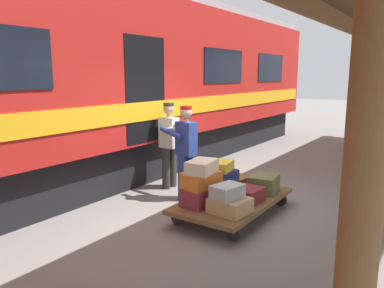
% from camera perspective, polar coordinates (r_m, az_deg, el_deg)
% --- Properties ---
extents(ground_plane, '(60.00, 60.00, 0.00)m').
position_cam_1_polar(ground_plane, '(6.46, 6.45, -9.75)').
color(ground_plane, slate).
extents(train_car, '(3.03, 16.83, 4.00)m').
position_cam_1_polar(train_car, '(8.26, -14.97, 8.99)').
color(train_car, '#B21E19').
rests_on(train_car, ground_plane).
extents(luggage_cart, '(1.18, 2.15, 0.28)m').
position_cam_1_polar(luggage_cart, '(6.10, 6.32, -8.61)').
color(luggage_cart, brown).
rests_on(luggage_cart, ground_plane).
extents(suitcase_teal_softside, '(0.55, 0.51, 0.28)m').
position_cam_1_polar(suitcase_teal_softside, '(6.17, 4.16, -6.58)').
color(suitcase_teal_softside, '#1E666B').
rests_on(suitcase_teal_softside, luggage_cart).
extents(suitcase_maroon_trunk, '(0.42, 0.49, 0.22)m').
position_cam_1_polar(suitcase_maroon_trunk, '(5.94, 8.63, -7.68)').
color(suitcase_maroon_trunk, maroon).
rests_on(suitcase_maroon_trunk, luggage_cart).
extents(suitcase_burgundy_valise, '(0.41, 0.53, 0.27)m').
position_cam_1_polar(suitcase_burgundy_valise, '(5.69, 1.10, -8.06)').
color(suitcase_burgundy_valise, maroon).
rests_on(suitcase_burgundy_valise, luggage_cart).
extents(suitcase_tan_vintage, '(0.56, 0.53, 0.22)m').
position_cam_1_polar(suitcase_tan_vintage, '(5.44, 5.83, -9.33)').
color(suitcase_tan_vintage, tan).
rests_on(suitcase_tan_vintage, luggage_cart).
extents(suitcase_brown_leather, '(0.45, 0.51, 0.19)m').
position_cam_1_polar(suitcase_brown_leather, '(6.68, 6.76, -5.71)').
color(suitcase_brown_leather, brown).
rests_on(suitcase_brown_leather, luggage_cart).
extents(suitcase_olive_duffel, '(0.49, 0.57, 0.28)m').
position_cam_1_polar(suitcase_olive_duffel, '(6.44, 10.98, -5.98)').
color(suitcase_olive_duffel, brown).
rests_on(suitcase_olive_duffel, luggage_cart).
extents(suitcase_navy_fabric, '(0.47, 0.59, 0.15)m').
position_cam_1_polar(suitcase_navy_fabric, '(6.09, 4.40, -4.73)').
color(suitcase_navy_fabric, navy).
rests_on(suitcase_navy_fabric, suitcase_teal_softside).
extents(suitcase_yellow_case, '(0.47, 0.48, 0.15)m').
position_cam_1_polar(suitcase_yellow_case, '(6.05, 4.10, -3.34)').
color(suitcase_yellow_case, gold).
rests_on(suitcase_yellow_case, suitcase_navy_fabric).
extents(suitcase_gray_aluminum, '(0.41, 0.50, 0.20)m').
position_cam_1_polar(suitcase_gray_aluminum, '(5.37, 5.45, -7.27)').
color(suitcase_gray_aluminum, '#9EA0A5').
rests_on(suitcase_gray_aluminum, suitcase_tan_vintage).
extents(suitcase_orange_carryall, '(0.49, 0.61, 0.24)m').
position_cam_1_polar(suitcase_orange_carryall, '(5.64, 1.45, -5.50)').
color(suitcase_orange_carryall, '#CC6B23').
rests_on(suitcase_orange_carryall, suitcase_burgundy_valise).
extents(suitcase_cream_canvas, '(0.42, 0.55, 0.19)m').
position_cam_1_polar(suitcase_cream_canvas, '(5.54, 1.50, -3.49)').
color(suitcase_cream_canvas, beige).
rests_on(suitcase_cream_canvas, suitcase_orange_carryall).
extents(porter_in_overalls, '(0.71, 0.51, 1.70)m').
position_cam_1_polar(porter_in_overalls, '(6.65, -1.00, -0.81)').
color(porter_in_overalls, navy).
rests_on(porter_in_overalls, ground_plane).
extents(porter_by_door, '(0.68, 0.44, 1.70)m').
position_cam_1_polar(porter_by_door, '(7.34, -3.42, 0.26)').
color(porter_by_door, '#332D28').
rests_on(porter_by_door, ground_plane).
extents(baggage_tug, '(1.17, 1.74, 1.30)m').
position_cam_1_polar(baggage_tug, '(13.14, 27.12, 2.36)').
color(baggage_tug, '#B21E19').
rests_on(baggage_tug, ground_plane).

